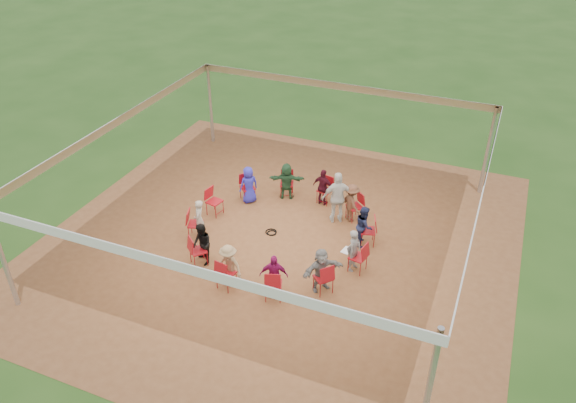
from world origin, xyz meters
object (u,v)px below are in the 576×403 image
at_px(chair_9, 226,274).
at_px(person_seated_3, 323,187).
at_px(person_seated_8, 229,266).
at_px(chair_7, 196,224).
at_px(person_seated_7, 202,244).
at_px(person_seated_9, 274,276).
at_px(chair_0, 358,257).
at_px(chair_5, 247,188).
at_px(chair_4, 287,184).
at_px(person_seated_6, 199,219).
at_px(chair_11, 323,278).
at_px(chair_6, 214,202).
at_px(standing_person, 338,198).
at_px(person_seated_10, 321,270).
at_px(person_seated_2, 352,203).
at_px(chair_1, 368,231).
at_px(cable_coil, 271,232).
at_px(laptop, 349,249).
at_px(chair_3, 325,190).
at_px(chair_10, 273,284).
at_px(person_seated_4, 287,181).
at_px(person_seated_1, 364,226).
at_px(chair_2, 355,207).
at_px(person_seated_0, 354,250).

height_order(chair_9, person_seated_3, person_seated_3).
relative_size(person_seated_3, person_seated_8, 1.00).
relative_size(chair_7, person_seated_8, 0.73).
distance_m(person_seated_7, person_seated_9, 2.35).
xyz_separation_m(chair_0, chair_5, (-4.29, 2.12, 0.00)).
bearing_deg(chair_4, person_seated_6, 46.42).
relative_size(chair_7, chair_11, 1.00).
distance_m(chair_6, standing_person, 3.79).
bearing_deg(person_seated_10, person_seated_2, 45.00).
relative_size(chair_11, person_seated_9, 0.73).
distance_m(chair_1, chair_9, 4.29).
relative_size(person_seated_3, person_seated_10, 1.00).
relative_size(cable_coil, laptop, 1.14).
bearing_deg(chair_3, chair_10, 105.00).
xyz_separation_m(chair_11, person_seated_10, (-0.09, 0.08, 0.17)).
xyz_separation_m(person_seated_3, person_seated_8, (-0.92, -4.62, 0.00)).
bearing_deg(chair_11, chair_5, 90.00).
bearing_deg(chair_1, laptop, 152.36).
bearing_deg(standing_person, person_seated_7, 21.58).
bearing_deg(person_seated_10, chair_3, 59.18).
relative_size(chair_7, person_seated_6, 0.73).
xyz_separation_m(person_seated_7, standing_person, (2.73, 3.34, 0.22)).
bearing_deg(laptop, chair_3, 41.56).
bearing_deg(chair_3, person_seated_8, 90.00).
bearing_deg(chair_11, chair_1, 30.00).
distance_m(person_seated_4, person_seated_6, 3.33).
distance_m(chair_7, person_seated_9, 3.42).
bearing_deg(laptop, chair_9, 138.44).
relative_size(person_seated_3, person_seated_7, 1.00).
relative_size(chair_3, person_seated_6, 0.73).
bearing_deg(person_seated_1, chair_5, 59.18).
height_order(chair_6, person_seated_1, person_seated_1).
distance_m(chair_3, chair_4, 1.28).
relative_size(chair_4, chair_7, 1.00).
height_order(chair_6, person_seated_10, person_seated_10).
distance_m(person_seated_2, person_seated_10, 3.33).
relative_size(chair_7, chair_9, 1.00).
height_order(chair_0, person_seated_10, person_seated_10).
bearing_deg(person_seated_8, person_seated_9, 15.00).
xyz_separation_m(person_seated_8, person_seated_9, (1.22, 0.08, 0.00)).
distance_m(chair_2, person_seated_8, 4.67).
distance_m(chair_6, chair_10, 4.29).
bearing_deg(standing_person, chair_0, 92.25).
distance_m(person_seated_7, laptop, 3.94).
distance_m(chair_10, person_seated_2, 4.19).
xyz_separation_m(chair_10, person_seated_0, (1.52, 1.88, 0.17)).
height_order(person_seated_7, person_seated_8, same).
distance_m(standing_person, cable_coil, 2.23).
distance_m(chair_9, standing_person, 4.34).
relative_size(chair_10, person_seated_2, 0.73).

